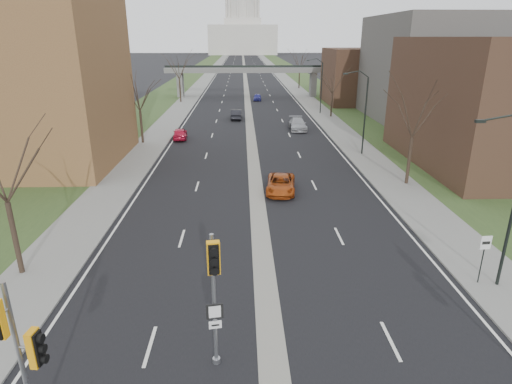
{
  "coord_description": "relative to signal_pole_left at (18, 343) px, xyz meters",
  "views": [
    {
      "loc": [
        -1.11,
        -12.47,
        11.98
      ],
      "look_at": [
        -0.41,
        8.94,
        4.19
      ],
      "focal_mm": 30.0,
      "sensor_mm": 36.0,
      "label": 1
    }
  ],
  "objects": [
    {
      "name": "ground",
      "position": [
        7.7,
        2.08,
        -3.61
      ],
      "size": [
        700.0,
        700.0,
        0.0
      ],
      "primitive_type": "plane",
      "color": "black",
      "rests_on": "ground"
    },
    {
      "name": "road_surface",
      "position": [
        7.7,
        152.08,
        -3.6
      ],
      "size": [
        20.0,
        600.0,
        0.01
      ],
      "primitive_type": "cube",
      "color": "black",
      "rests_on": "ground"
    },
    {
      "name": "median_strip",
      "position": [
        7.7,
        152.08,
        -3.61
      ],
      "size": [
        1.2,
        600.0,
        0.02
      ],
      "primitive_type": "cube",
      "color": "gray",
      "rests_on": "ground"
    },
    {
      "name": "sidewalk_right",
      "position": [
        19.7,
        152.08,
        -3.55
      ],
      "size": [
        4.0,
        600.0,
        0.12
      ],
      "primitive_type": "cube",
      "color": "gray",
      "rests_on": "ground"
    },
    {
      "name": "sidewalk_left",
      "position": [
        -4.3,
        152.08,
        -3.55
      ],
      "size": [
        4.0,
        600.0,
        0.12
      ],
      "primitive_type": "cube",
      "color": "gray",
      "rests_on": "ground"
    },
    {
      "name": "grass_verge_right",
      "position": [
        25.7,
        152.08,
        -3.56
      ],
      "size": [
        8.0,
        600.0,
        0.1
      ],
      "primitive_type": "cube",
      "color": "#263C1B",
      "rests_on": "ground"
    },
    {
      "name": "grass_verge_left",
      "position": [
        -10.3,
        152.08,
        -3.56
      ],
      "size": [
        8.0,
        600.0,
        0.1
      ],
      "primitive_type": "cube",
      "color": "#263C1B",
      "rests_on": "ground"
    },
    {
      "name": "commercial_block_near",
      "position": [
        31.7,
        30.08,
        2.39
      ],
      "size": [
        16.0,
        20.0,
        12.0
      ],
      "primitive_type": "cube",
      "color": "#4D3624",
      "rests_on": "ground"
    },
    {
      "name": "commercial_block_mid",
      "position": [
        35.7,
        54.08,
        3.89
      ],
      "size": [
        18.0,
        22.0,
        15.0
      ],
      "primitive_type": "cube",
      "color": "#514F4A",
      "rests_on": "ground"
    },
    {
      "name": "commercial_block_far",
      "position": [
        29.7,
        72.08,
        1.39
      ],
      "size": [
        14.0,
        14.0,
        10.0
      ],
      "primitive_type": "cube",
      "color": "#4D3624",
      "rests_on": "ground"
    },
    {
      "name": "pedestrian_bridge",
      "position": [
        7.7,
        82.08,
        1.24
      ],
      "size": [
        34.0,
        3.0,
        6.45
      ],
      "color": "slate",
      "rests_on": "ground"
    },
    {
      "name": "capitol",
      "position": [
        7.7,
        322.08,
        14.99
      ],
      "size": [
        48.0,
        42.0,
        55.75
      ],
      "color": "beige",
      "rests_on": "ground"
    },
    {
      "name": "streetlight_near",
      "position": [
        18.69,
        8.08,
        3.35
      ],
      "size": [
        2.61,
        0.2,
        8.7
      ],
      "color": "black",
      "rests_on": "sidewalk_right"
    },
    {
      "name": "streetlight_mid",
      "position": [
        18.69,
        34.08,
        3.35
      ],
      "size": [
        2.61,
        0.2,
        8.7
      ],
      "color": "black",
      "rests_on": "sidewalk_right"
    },
    {
      "name": "streetlight_far",
      "position": [
        18.69,
        60.08,
        3.35
      ],
      "size": [
        2.61,
        0.2,
        8.7
      ],
      "color": "black",
      "rests_on": "sidewalk_right"
    },
    {
      "name": "tree_left_b",
      "position": [
        -5.3,
        40.08,
        2.62
      ],
      "size": [
        6.75,
        6.75,
        8.81
      ],
      "color": "#382B21",
      "rests_on": "sidewalk_left"
    },
    {
      "name": "tree_left_c",
      "position": [
        -5.3,
        74.08,
        3.44
      ],
      "size": [
        7.65,
        7.65,
        9.99
      ],
      "color": "#382B21",
      "rests_on": "sidewalk_left"
    },
    {
      "name": "tree_right_a",
      "position": [
        20.7,
        24.08,
        3.03
      ],
      "size": [
        7.2,
        7.2,
        9.4
      ],
      "color": "#382B21",
      "rests_on": "sidewalk_right"
    },
    {
      "name": "tree_right_b",
      "position": [
        20.7,
        57.08,
        2.21
      ],
      "size": [
        6.3,
        6.3,
        8.22
      ],
      "color": "#382B21",
      "rests_on": "sidewalk_right"
    },
    {
      "name": "tree_right_c",
      "position": [
        20.7,
        97.08,
        3.44
      ],
      "size": [
        7.65,
        7.65,
        9.99
      ],
      "color": "#382B21",
      "rests_on": "sidewalk_right"
    },
    {
      "name": "signal_pole_left",
      "position": [
        0.0,
        0.0,
        0.0
      ],
      "size": [
        1.08,
        0.94,
        5.51
      ],
      "rotation": [
        0.0,
        0.0,
        -0.13
      ],
      "color": "gray",
      "rests_on": "ground"
    },
    {
      "name": "signal_pole_median",
      "position": [
        5.53,
        2.77,
        0.26
      ],
      "size": [
        0.65,
        0.92,
        5.55
      ],
      "rotation": [
        0.0,
        0.0,
        0.15
      ],
      "color": "gray",
      "rests_on": "ground"
    },
    {
      "name": "speed_limit_sign",
      "position": [
        18.6,
        8.28,
        -1.67
      ],
      "size": [
        0.57,
        0.08,
        2.64
      ],
      "rotation": [
        0.0,
        0.0,
        0.08
      ],
      "color": "black",
      "rests_on": "sidewalk_right"
    },
    {
      "name": "car_left_near",
      "position": [
        -1.15,
        42.22,
        -2.91
      ],
      "size": [
        2.01,
        4.24,
        1.4
      ],
      "primitive_type": "imported",
      "rotation": [
        0.0,
        0.0,
        3.23
      ],
      "color": "red",
      "rests_on": "ground"
    },
    {
      "name": "car_left_far",
      "position": [
        5.7,
        55.79,
        -2.87
      ],
      "size": [
        1.62,
        4.5,
        1.48
      ],
      "primitive_type": "imported",
      "rotation": [
        0.0,
        0.0,
        3.13
      ],
      "color": "black",
      "rests_on": "ground"
    },
    {
      "name": "car_right_near",
      "position": [
        9.7,
        22.57,
        -2.93
      ],
      "size": [
        2.79,
        5.11,
        1.36
      ],
      "primitive_type": "imported",
      "rotation": [
        0.0,
        0.0,
        -0.11
      ],
      "color": "#A44111",
      "rests_on": "ground"
    },
    {
      "name": "car_right_mid",
      "position": [
        14.16,
        47.34,
        -2.83
      ],
      "size": [
        2.24,
        5.41,
        1.56
      ],
      "primitive_type": "imported",
      "rotation": [
        0.0,
        0.0,
        -0.01
      ],
      "color": "#96989D",
      "rests_on": "ground"
    },
    {
      "name": "car_right_far",
      "position": [
        9.7,
        76.4,
        -2.96
      ],
      "size": [
        1.73,
        3.86,
        1.29
      ],
      "primitive_type": "imported",
      "rotation": [
        0.0,
        0.0,
        -0.06
      ],
      "color": "navy",
      "rests_on": "ground"
    }
  ]
}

